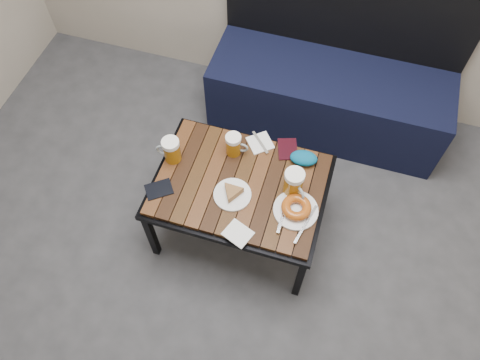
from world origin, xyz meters
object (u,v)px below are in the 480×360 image
(bench, at_px, (329,91))
(beer_mug_right, at_px, (294,183))
(beer_mug_left, at_px, (171,150))
(plate_pie, at_px, (232,193))
(knit_pouch, at_px, (304,158))
(plate_bagel, at_px, (296,209))
(passport_navy, at_px, (159,189))
(passport_burgundy, at_px, (288,149))
(beer_mug_centre, at_px, (234,145))
(cafe_table, at_px, (240,188))

(bench, height_order, beer_mug_right, bench)
(beer_mug_right, bearing_deg, beer_mug_left, -137.59)
(beer_mug_left, xyz_separation_m, plate_pie, (0.35, -0.12, -0.05))
(knit_pouch, bearing_deg, plate_bagel, -84.09)
(beer_mug_right, relative_size, knit_pouch, 1.11)
(plate_pie, bearing_deg, beer_mug_left, 161.41)
(beer_mug_right, xyz_separation_m, plate_bagel, (0.04, -0.10, -0.05))
(passport_navy, xyz_separation_m, passport_burgundy, (0.53, 0.41, 0.00))
(beer_mug_right, distance_m, plate_pie, 0.29)
(passport_navy, height_order, passport_burgundy, same)
(beer_mug_centre, xyz_separation_m, beer_mug_right, (0.33, -0.14, 0.01))
(cafe_table, height_order, passport_burgundy, passport_burgundy)
(bench, relative_size, plate_bagel, 5.12)
(passport_navy, relative_size, passport_burgundy, 0.96)
(cafe_table, xyz_separation_m, beer_mug_centre, (-0.08, 0.17, 0.11))
(bench, xyz_separation_m, knit_pouch, (-0.03, -0.69, 0.23))
(bench, bearing_deg, beer_mug_left, -127.24)
(beer_mug_centre, relative_size, knit_pouch, 0.92)
(cafe_table, height_order, knit_pouch, knit_pouch)
(bench, xyz_separation_m, passport_navy, (-0.65, -1.05, 0.20))
(cafe_table, relative_size, passport_burgundy, 6.37)
(beer_mug_left, height_order, knit_pouch, beer_mug_left)
(beer_mug_right, bearing_deg, passport_navy, -120.24)
(beer_mug_centre, bearing_deg, knit_pouch, 3.58)
(beer_mug_left, relative_size, passport_navy, 1.10)
(plate_pie, height_order, plate_bagel, plate_bagel)
(plate_pie, distance_m, plate_bagel, 0.31)
(beer_mug_centre, bearing_deg, plate_bagel, -36.26)
(beer_mug_right, bearing_deg, knit_pouch, 130.29)
(beer_mug_left, height_order, passport_burgundy, beer_mug_left)
(passport_navy, bearing_deg, beer_mug_left, 144.55)
(bench, bearing_deg, plate_pie, -107.27)
(beer_mug_right, bearing_deg, beer_mug_centre, -158.68)
(plate_bagel, distance_m, passport_navy, 0.66)
(beer_mug_left, bearing_deg, beer_mug_centre, -161.99)
(cafe_table, xyz_separation_m, plate_bagel, (0.29, -0.07, 0.07))
(knit_pouch, bearing_deg, passport_burgundy, 152.00)
(plate_pie, relative_size, passport_burgundy, 1.37)
(passport_navy, bearing_deg, passport_burgundy, 91.25)
(beer_mug_left, bearing_deg, bench, -133.15)
(passport_burgundy, distance_m, knit_pouch, 0.11)
(passport_navy, bearing_deg, beer_mug_right, 69.92)
(plate_bagel, relative_size, passport_navy, 2.16)
(beer_mug_left, relative_size, beer_mug_centre, 1.11)
(bench, height_order, knit_pouch, bench)
(cafe_table, height_order, plate_pie, plate_pie)
(beer_mug_centre, xyz_separation_m, plate_pie, (0.07, -0.24, -0.04))
(beer_mug_centre, bearing_deg, beer_mug_left, -160.04)
(bench, bearing_deg, beer_mug_centre, -116.84)
(beer_mug_centre, relative_size, plate_pie, 0.69)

